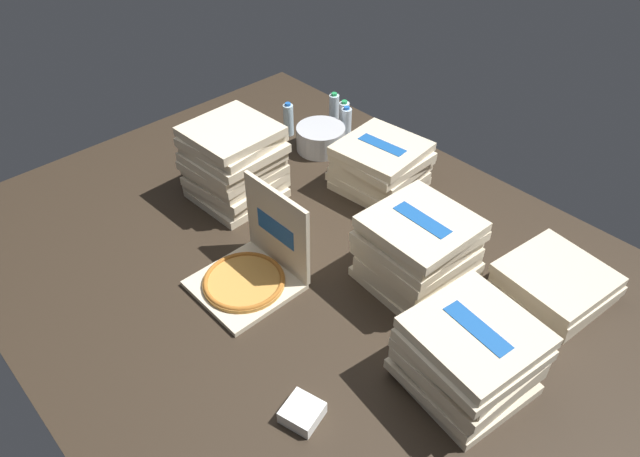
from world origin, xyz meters
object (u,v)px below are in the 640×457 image
object	(u,v)px
pizza_stack_center_near	(468,357)
water_bottle_0	(356,148)
open_pizza_box	(253,268)
pizza_stack_left_near	(234,163)
pizza_stack_left_far	(381,166)
water_bottle_1	(346,123)
pizza_stack_right_far	(555,283)
water_bottle_4	(334,109)
water_bottle_2	(288,120)
pizza_stack_right_mid	(417,251)
ice_bucket	(321,138)
water_bottle_3	(344,117)
napkin_pile	(302,413)

from	to	relation	value
pizza_stack_center_near	water_bottle_0	size ratio (longest dim) A/B	2.24
open_pizza_box	pizza_stack_left_near	xyz separation A→B (m)	(-0.56, 0.33, 0.12)
pizza_stack_left_far	water_bottle_1	xyz separation A→B (m)	(-0.47, 0.22, -0.03)
pizza_stack_right_far	water_bottle_4	bearing A→B (deg)	169.22
pizza_stack_right_far	water_bottle_2	size ratio (longest dim) A/B	2.18
pizza_stack_left_far	water_bottle_0	distance (m)	0.25
pizza_stack_center_near	water_bottle_1	size ratio (longest dim) A/B	2.24
water_bottle_2	water_bottle_4	distance (m)	0.30
pizza_stack_right_far	water_bottle_0	size ratio (longest dim) A/B	2.18
pizza_stack_right_mid	water_bottle_2	bearing A→B (deg)	162.64
water_bottle_1	water_bottle_0	bearing A→B (deg)	-33.38
pizza_stack_center_near	pizza_stack_right_far	bearing A→B (deg)	90.45
pizza_stack_left_far	pizza_stack_right_mid	xyz separation A→B (m)	(0.57, -0.41, 0.04)
ice_bucket	pizza_stack_center_near	bearing A→B (deg)	-25.14
water_bottle_4	ice_bucket	bearing A→B (deg)	-59.02
pizza_stack_right_mid	water_bottle_4	world-z (taller)	pizza_stack_right_mid
pizza_stack_left_near	water_bottle_0	world-z (taller)	pizza_stack_left_near
water_bottle_3	pizza_stack_left_near	bearing A→B (deg)	-85.29
pizza_stack_center_near	pizza_stack_left_near	size ratio (longest dim) A/B	1.01
water_bottle_2	napkin_pile	distance (m)	1.91
pizza_stack_center_near	water_bottle_0	world-z (taller)	pizza_stack_center_near
pizza_stack_right_mid	napkin_pile	bearing A→B (deg)	-78.21
pizza_stack_left_near	water_bottle_0	size ratio (longest dim) A/B	2.21
pizza_stack_left_far	pizza_stack_left_near	world-z (taller)	pizza_stack_left_near
open_pizza_box	pizza_stack_right_mid	world-z (taller)	open_pizza_box
pizza_stack_center_near	water_bottle_0	xyz separation A→B (m)	(-1.28, 0.76, -0.05)
ice_bucket	water_bottle_3	xyz separation A→B (m)	(-0.04, 0.23, 0.03)
water_bottle_0	open_pizza_box	bearing A→B (deg)	-70.86
open_pizza_box	pizza_stack_right_far	bearing A→B (deg)	43.62
pizza_stack_right_far	pizza_stack_left_far	world-z (taller)	pizza_stack_left_far
pizza_stack_left_far	water_bottle_3	world-z (taller)	pizza_stack_left_far
pizza_stack_left_near	pizza_stack_right_mid	bearing A→B (deg)	10.06
pizza_stack_right_far	pizza_stack_center_near	distance (m)	0.66
pizza_stack_left_near	open_pizza_box	bearing A→B (deg)	-30.37
water_bottle_2	open_pizza_box	bearing A→B (deg)	-47.76
napkin_pile	open_pizza_box	bearing A→B (deg)	155.72
pizza_stack_left_near	water_bottle_3	distance (m)	0.86
pizza_stack_left_far	water_bottle_1	size ratio (longest dim) A/B	2.17
pizza_stack_right_mid	pizza_stack_left_near	distance (m)	1.05
pizza_stack_left_far	pizza_stack_right_mid	size ratio (longest dim) A/B	1.01
pizza_stack_right_far	pizza_stack_left_near	world-z (taller)	pizza_stack_left_near
ice_bucket	pizza_stack_left_near	bearing A→B (deg)	-87.51
pizza_stack_right_mid	water_bottle_3	size ratio (longest dim) A/B	2.14
water_bottle_3	napkin_pile	world-z (taller)	water_bottle_3
pizza_stack_right_far	water_bottle_1	bearing A→B (deg)	170.43
water_bottle_1	pizza_stack_center_near	bearing A→B (deg)	-31.02
pizza_stack_left_far	water_bottle_2	size ratio (longest dim) A/B	2.17
water_bottle_0	napkin_pile	xyz separation A→B (m)	(0.98, -1.28, -0.07)
ice_bucket	water_bottle_4	xyz separation A→B (m)	(-0.15, 0.26, 0.03)
open_pizza_box	water_bottle_4	world-z (taller)	open_pizza_box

